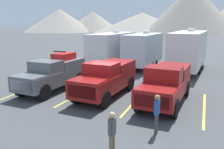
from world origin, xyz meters
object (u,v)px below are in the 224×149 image
(camper_trailer_b, at_px, (143,49))
(pickup_truck_c, at_px, (166,83))
(camper_trailer_a, at_px, (112,47))
(person_a, at_px, (157,112))
(camper_trailer_c, at_px, (188,49))
(person_b, at_px, (112,131))
(pickup_truck_a, at_px, (53,73))
(pickup_truck_b, at_px, (106,78))

(camper_trailer_b, bearing_deg, pickup_truck_c, -69.03)
(camper_trailer_a, bearing_deg, person_a, -62.42)
(camper_trailer_c, height_order, person_b, camper_trailer_c)
(pickup_truck_a, distance_m, camper_trailer_a, 10.12)
(camper_trailer_a, height_order, person_a, camper_trailer_a)
(camper_trailer_b, xyz_separation_m, person_a, (3.99, -13.81, -0.96))
(camper_trailer_c, relative_size, person_b, 5.67)
(camper_trailer_a, relative_size, person_a, 5.15)
(camper_trailer_b, height_order, person_b, camper_trailer_b)
(pickup_truck_a, bearing_deg, person_a, -27.54)
(person_b, bearing_deg, camper_trailer_c, 85.58)
(person_b, bearing_deg, camper_trailer_a, 111.07)
(pickup_truck_c, relative_size, camper_trailer_a, 0.67)
(pickup_truck_b, distance_m, camper_trailer_b, 9.78)
(camper_trailer_a, distance_m, person_b, 17.57)
(person_a, relative_size, person_b, 1.03)
(pickup_truck_a, distance_m, pickup_truck_c, 7.40)
(pickup_truck_b, xyz_separation_m, person_b, (2.83, -6.34, -0.22))
(camper_trailer_b, bearing_deg, person_a, -73.87)
(camper_trailer_b, bearing_deg, person_b, -79.64)
(pickup_truck_c, height_order, camper_trailer_b, camper_trailer_b)
(person_a, xyz_separation_m, person_b, (-1.05, -2.28, -0.03))
(pickup_truck_b, relative_size, camper_trailer_c, 0.61)
(camper_trailer_b, distance_m, person_a, 14.41)
(pickup_truck_c, distance_m, camper_trailer_c, 9.80)
(camper_trailer_a, relative_size, person_b, 5.29)
(pickup_truck_c, distance_m, camper_trailer_b, 10.43)
(camper_trailer_c, bearing_deg, pickup_truck_a, -128.63)
(camper_trailer_a, height_order, person_b, camper_trailer_a)
(pickup_truck_c, height_order, camper_trailer_a, camper_trailer_a)
(camper_trailer_a, xyz_separation_m, person_a, (7.36, -14.09, -0.97))
(camper_trailer_a, xyz_separation_m, person_b, (6.31, -16.37, -0.99))
(pickup_truck_a, relative_size, pickup_truck_b, 0.97)
(person_a, bearing_deg, pickup_truck_c, 93.78)
(pickup_truck_a, bearing_deg, camper_trailer_c, 51.37)
(pickup_truck_a, xyz_separation_m, person_a, (7.67, -4.00, -0.22))
(pickup_truck_a, distance_m, camper_trailer_b, 10.50)
(pickup_truck_a, distance_m, camper_trailer_c, 12.62)
(pickup_truck_a, xyz_separation_m, pickup_truck_c, (7.40, 0.09, -0.04))
(camper_trailer_c, bearing_deg, person_a, -90.79)
(camper_trailer_b, bearing_deg, pickup_truck_b, -89.35)
(pickup_truck_c, relative_size, person_a, 3.46)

